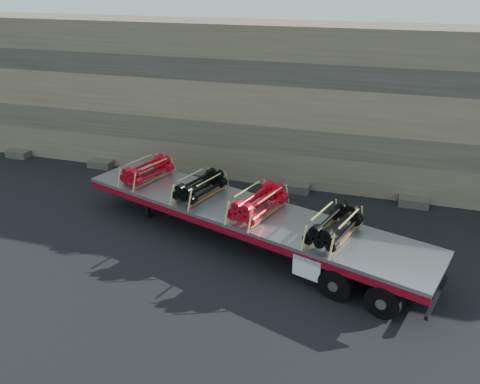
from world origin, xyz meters
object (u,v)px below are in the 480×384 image
Objects in this scene: trailer at (245,226)px; bundle_front at (147,171)px; bundle_midfront at (200,187)px; bundle_rear at (334,226)px; bundle_midrear at (258,203)px.

bundle_front is (-4.54, 1.44, 1.03)m from trailer.
bundle_front is 1.00× the size of bundle_midfront.
bundle_rear reaches higher than trailer.
bundle_front is at bearing 180.00° from bundle_rear.
bundle_front is at bearing 180.00° from trailer.
trailer is at bearing -180.00° from bundle_rear.
bundle_midfront is (-1.93, 0.61, 1.03)m from trailer.
bundle_rear is at bearing 0.00° from bundle_front.
bundle_midrear reaches higher than bundle_midfront.
trailer is 3.52m from bundle_rear.
bundle_midfront is at bearing 180.00° from bundle_rear.
bundle_front is 5.30m from bundle_midrear.
bundle_midfront is 2.56m from bundle_midrear.
bundle_front reaches higher than trailer.
trailer is 4.87m from bundle_front.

